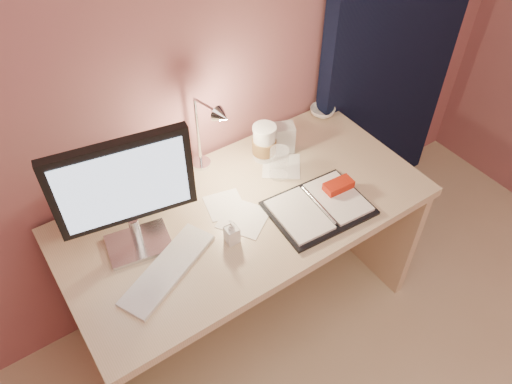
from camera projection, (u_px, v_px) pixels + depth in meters
room at (388, 10)px, 2.16m from camera, size 3.50×3.50×3.50m
desk at (236, 234)px, 2.09m from camera, size 1.40×0.70×0.73m
monitor at (125, 188)px, 1.56m from camera, size 0.44×0.19×0.47m
keyboard at (168, 269)px, 1.68m from camera, size 0.40×0.27×0.02m
planner at (320, 206)px, 1.87m from camera, size 0.38×0.30×0.06m
paper_a at (244, 218)px, 1.85m from camera, size 0.23×0.23×0.00m
paper_b at (225, 205)px, 1.89m from camera, size 0.17×0.17×0.00m
paper_c at (281, 166)px, 2.05m from camera, size 0.21×0.21×0.00m
coffee_cup at (264, 144)px, 2.04m from camera, size 0.10×0.10×0.16m
clear_cup at (279, 163)px, 1.96m from camera, size 0.08×0.08×0.13m
bowl at (323, 111)px, 2.29m from camera, size 0.13×0.13×0.04m
lotion_bottle at (232, 232)px, 1.74m from camera, size 0.05×0.05×0.10m
dark_jar at (144, 182)px, 1.86m from camera, size 0.12×0.12×0.17m
product_box at (283, 138)px, 2.08m from camera, size 0.11×0.10×0.13m
desk_lamp at (203, 136)px, 1.85m from camera, size 0.11×0.21×0.35m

